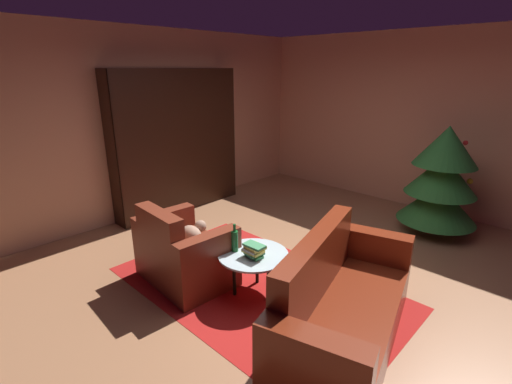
{
  "coord_description": "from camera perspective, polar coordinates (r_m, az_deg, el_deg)",
  "views": [
    {
      "loc": [
        2.19,
        -2.94,
        2.2
      ],
      "look_at": [
        -0.44,
        -0.18,
        0.92
      ],
      "focal_mm": 25.98,
      "sensor_mm": 36.0,
      "label": 1
    }
  ],
  "objects": [
    {
      "name": "decorated_tree",
      "position": [
        5.6,
        26.66,
        1.76
      ],
      "size": [
        1.03,
        1.03,
        1.5
      ],
      "color": "brown",
      "rests_on": "ground"
    },
    {
      "name": "wall_left",
      "position": [
        5.93,
        -16.39,
        9.93
      ],
      "size": [
        0.06,
        6.3,
        2.78
      ],
      "primitive_type": "cube",
      "color": "tan",
      "rests_on": "ground"
    },
    {
      "name": "area_rug",
      "position": [
        4.04,
        0.15,
        -14.43
      ],
      "size": [
        2.99,
        1.82,
        0.01
      ],
      "primitive_type": "cube",
      "color": "#A51B18",
      "rests_on": "ground"
    },
    {
      "name": "ground_plane",
      "position": [
        4.28,
        6.1,
        -12.55
      ],
      "size": [
        7.42,
        7.42,
        0.0
      ],
      "primitive_type": "plane",
      "color": "#9B6846"
    },
    {
      "name": "wall_back",
      "position": [
        6.5,
        23.94,
        9.8
      ],
      "size": [
        5.84,
        0.06,
        2.78
      ],
      "primitive_type": "cube",
      "color": "tan",
      "rests_on": "ground"
    },
    {
      "name": "bookshelf_unit",
      "position": [
        6.03,
        -10.98,
        7.74
      ],
      "size": [
        0.33,
        2.16,
        2.2
      ],
      "color": "black",
      "rests_on": "ground"
    },
    {
      "name": "book_stack_on_table",
      "position": [
        3.63,
        -0.3,
        -8.95
      ],
      "size": [
        0.22,
        0.18,
        0.14
      ],
      "color": "#368A53",
      "rests_on": "coffee_table"
    },
    {
      "name": "couch_red",
      "position": [
        3.26,
        12.99,
        -17.28
      ],
      "size": [
        1.19,
        1.98,
        0.94
      ],
      "color": "maroon",
      "rests_on": "ground"
    },
    {
      "name": "coffee_table",
      "position": [
        3.75,
        -0.43,
        -10.03
      ],
      "size": [
        0.71,
        0.71,
        0.45
      ],
      "color": "black",
      "rests_on": "ground"
    },
    {
      "name": "bottle_on_table",
      "position": [
        3.74,
        -3.3,
        -7.46
      ],
      "size": [
        0.07,
        0.07,
        0.29
      ],
      "color": "#175324",
      "rests_on": "coffee_table"
    },
    {
      "name": "armchair_red",
      "position": [
        4.09,
        -11.09,
        -9.33
      ],
      "size": [
        1.05,
        0.79,
        0.87
      ],
      "color": "maroon",
      "rests_on": "ground"
    }
  ]
}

